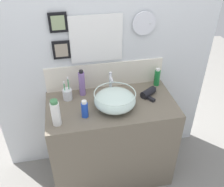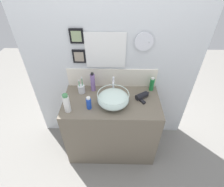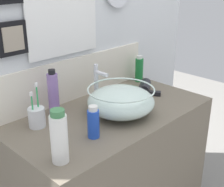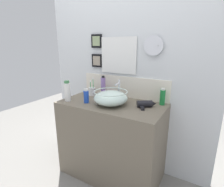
% 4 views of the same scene
% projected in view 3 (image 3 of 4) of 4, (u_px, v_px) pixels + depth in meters
% --- Properties ---
extents(vanity_counter, '(1.05, 0.55, 0.82)m').
position_uv_depth(vanity_counter, '(111.00, 180.00, 1.71)').
color(vanity_counter, '#6B6051').
rests_on(vanity_counter, ground).
extents(back_panel, '(1.94, 0.10, 2.54)m').
position_uv_depth(back_panel, '(69.00, 16.00, 1.59)').
color(back_panel, silver).
rests_on(back_panel, ground).
extents(glass_bowl_sink, '(0.33, 0.33, 0.14)m').
position_uv_depth(glass_bowl_sink, '(121.00, 101.00, 1.51)').
color(glass_bowl_sink, silver).
rests_on(glass_bowl_sink, vanity_counter).
extents(faucet, '(0.02, 0.09, 0.22)m').
position_uv_depth(faucet, '(97.00, 83.00, 1.60)').
color(faucet, silver).
rests_on(faucet, vanity_counter).
extents(hair_drier, '(0.19, 0.19, 0.06)m').
position_uv_depth(hair_drier, '(146.00, 87.00, 1.81)').
color(hair_drier, black).
rests_on(hair_drier, vanity_counter).
extents(toothbrush_cup, '(0.08, 0.08, 0.21)m').
position_uv_depth(toothbrush_cup, '(37.00, 117.00, 1.40)').
color(toothbrush_cup, silver).
rests_on(toothbrush_cup, vanity_counter).
extents(lotion_bottle, '(0.05, 0.05, 0.17)m').
position_uv_depth(lotion_bottle, '(139.00, 69.00, 1.96)').
color(lotion_bottle, '#197233').
rests_on(lotion_bottle, vanity_counter).
extents(spray_bottle, '(0.06, 0.06, 0.21)m').
position_uv_depth(spray_bottle, '(59.00, 137.00, 1.13)').
color(spray_bottle, white).
rests_on(spray_bottle, vanity_counter).
extents(soap_dispenser, '(0.05, 0.05, 0.23)m').
position_uv_depth(soap_dispenser, '(53.00, 94.00, 1.49)').
color(soap_dispenser, '#8C6BB2').
rests_on(soap_dispenser, vanity_counter).
extents(shampoo_bottle, '(0.05, 0.05, 0.14)m').
position_uv_depth(shampoo_bottle, '(93.00, 123.00, 1.31)').
color(shampoo_bottle, blue).
rests_on(shampoo_bottle, vanity_counter).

